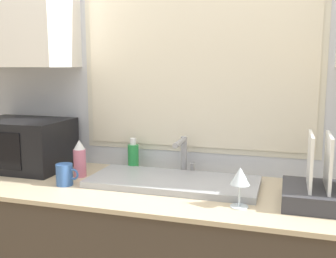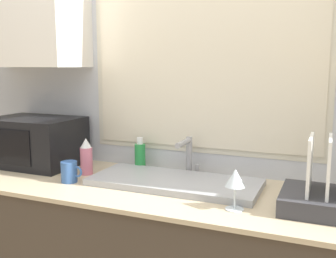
{
  "view_description": "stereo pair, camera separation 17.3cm",
  "coord_description": "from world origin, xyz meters",
  "px_view_note": "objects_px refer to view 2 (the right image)",
  "views": [
    {
      "loc": [
        0.45,
        -1.35,
        1.44
      ],
      "look_at": [
        -0.05,
        0.29,
        1.16
      ],
      "focal_mm": 42.0,
      "sensor_mm": 36.0,
      "label": 1
    },
    {
      "loc": [
        0.62,
        -1.29,
        1.44
      ],
      "look_at": [
        -0.05,
        0.29,
        1.16
      ],
      "focal_mm": 42.0,
      "sensor_mm": 36.0,
      "label": 2
    }
  ],
  "objects_px": {
    "spray_bottle": "(86,157)",
    "mug_near_sink": "(70,172)",
    "microwave": "(35,141)",
    "wine_glass": "(235,179)",
    "faucet": "(188,153)",
    "soap_bottle": "(140,156)",
    "dish_rack": "(327,195)"
  },
  "relations": [
    {
      "from": "microwave",
      "to": "spray_bottle",
      "type": "distance_m",
      "value": 0.39
    },
    {
      "from": "spray_bottle",
      "to": "soap_bottle",
      "type": "bearing_deg",
      "value": 41.31
    },
    {
      "from": "soap_bottle",
      "to": "dish_rack",
      "type": "bearing_deg",
      "value": -16.31
    },
    {
      "from": "faucet",
      "to": "wine_glass",
      "type": "relative_size",
      "value": 1.22
    },
    {
      "from": "mug_near_sink",
      "to": "wine_glass",
      "type": "xyz_separation_m",
      "value": [
        0.82,
        -0.06,
        0.07
      ]
    },
    {
      "from": "spray_bottle",
      "to": "mug_near_sink",
      "type": "height_order",
      "value": "spray_bottle"
    },
    {
      "from": "mug_near_sink",
      "to": "spray_bottle",
      "type": "bearing_deg",
      "value": 92.5
    },
    {
      "from": "soap_bottle",
      "to": "faucet",
      "type": "bearing_deg",
      "value": -3.68
    },
    {
      "from": "spray_bottle",
      "to": "mug_near_sink",
      "type": "xyz_separation_m",
      "value": [
        0.01,
        -0.15,
        -0.04
      ]
    },
    {
      "from": "microwave",
      "to": "spray_bottle",
      "type": "relative_size",
      "value": 2.61
    },
    {
      "from": "spray_bottle",
      "to": "mug_near_sink",
      "type": "relative_size",
      "value": 1.68
    },
    {
      "from": "microwave",
      "to": "wine_glass",
      "type": "xyz_separation_m",
      "value": [
        1.21,
        -0.27,
        -0.01
      ]
    },
    {
      "from": "spray_bottle",
      "to": "wine_glass",
      "type": "xyz_separation_m",
      "value": [
        0.83,
        -0.21,
        0.03
      ]
    },
    {
      "from": "microwave",
      "to": "soap_bottle",
      "type": "bearing_deg",
      "value": 12.2
    },
    {
      "from": "dish_rack",
      "to": "mug_near_sink",
      "type": "relative_size",
      "value": 3.01
    },
    {
      "from": "mug_near_sink",
      "to": "faucet",
      "type": "bearing_deg",
      "value": 33.44
    },
    {
      "from": "dish_rack",
      "to": "mug_near_sink",
      "type": "height_order",
      "value": "dish_rack"
    },
    {
      "from": "microwave",
      "to": "wine_glass",
      "type": "distance_m",
      "value": 1.24
    },
    {
      "from": "faucet",
      "to": "mug_near_sink",
      "type": "relative_size",
      "value": 1.75
    },
    {
      "from": "mug_near_sink",
      "to": "wine_glass",
      "type": "height_order",
      "value": "wine_glass"
    },
    {
      "from": "spray_bottle",
      "to": "soap_bottle",
      "type": "relative_size",
      "value": 1.08
    },
    {
      "from": "soap_bottle",
      "to": "wine_glass",
      "type": "height_order",
      "value": "soap_bottle"
    },
    {
      "from": "soap_bottle",
      "to": "microwave",
      "type": "bearing_deg",
      "value": -167.8
    },
    {
      "from": "faucet",
      "to": "microwave",
      "type": "relative_size",
      "value": 0.4
    },
    {
      "from": "spray_bottle",
      "to": "soap_bottle",
      "type": "height_order",
      "value": "spray_bottle"
    },
    {
      "from": "dish_rack",
      "to": "wine_glass",
      "type": "bearing_deg",
      "value": -159.83
    },
    {
      "from": "faucet",
      "to": "dish_rack",
      "type": "xyz_separation_m",
      "value": [
        0.66,
        -0.26,
        -0.06
      ]
    },
    {
      "from": "spray_bottle",
      "to": "wine_glass",
      "type": "relative_size",
      "value": 1.17
    },
    {
      "from": "wine_glass",
      "to": "mug_near_sink",
      "type": "bearing_deg",
      "value": 176.11
    },
    {
      "from": "dish_rack",
      "to": "soap_bottle",
      "type": "height_order",
      "value": "dish_rack"
    },
    {
      "from": "soap_bottle",
      "to": "mug_near_sink",
      "type": "relative_size",
      "value": 1.55
    },
    {
      "from": "mug_near_sink",
      "to": "microwave",
      "type": "bearing_deg",
      "value": 151.51
    }
  ]
}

